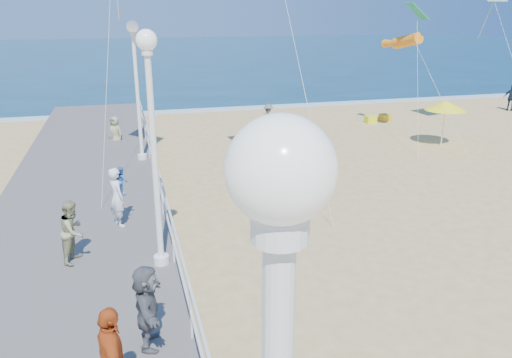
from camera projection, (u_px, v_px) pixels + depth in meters
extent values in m
plane|color=tan|center=(366.00, 252.00, 13.23)|extent=(160.00, 160.00, 0.00)
cube|color=#0C3048|center=(161.00, 54.00, 72.67)|extent=(160.00, 90.00, 0.05)
cube|color=white|center=(219.00, 109.00, 31.97)|extent=(160.00, 1.20, 0.04)
cube|color=slate|center=(66.00, 283.00, 11.33)|extent=(5.00, 44.00, 0.40)
cube|color=white|center=(172.00, 221.00, 11.52)|extent=(0.05, 42.00, 0.06)
cube|color=white|center=(173.00, 241.00, 11.68)|extent=(0.05, 42.00, 0.04)
sphere|color=white|center=(281.00, 170.00, 1.92)|extent=(0.44, 0.44, 0.44)
cylinder|color=white|center=(161.00, 259.00, 11.76)|extent=(0.36, 0.36, 0.20)
cylinder|color=white|center=(155.00, 164.00, 11.00)|extent=(0.14, 0.14, 4.70)
sphere|color=white|center=(146.00, 40.00, 10.15)|extent=(0.44, 0.44, 0.44)
cylinder|color=white|center=(142.00, 157.00, 19.99)|extent=(0.36, 0.36, 0.20)
cylinder|color=white|center=(138.00, 98.00, 19.23)|extent=(0.14, 0.14, 4.70)
sphere|color=white|center=(132.00, 26.00, 18.38)|extent=(0.44, 0.44, 0.44)
imported|color=white|center=(117.00, 197.00, 13.62)|extent=(0.60, 0.71, 1.66)
imported|color=#3065B4|center=(121.00, 181.00, 13.66)|extent=(0.42, 0.47, 0.78)
imported|color=#979668|center=(73.00, 231.00, 11.70)|extent=(0.81, 0.90, 1.52)
imported|color=#595A5E|center=(147.00, 307.00, 8.67)|extent=(0.58, 1.48, 1.56)
imported|color=#5D5B61|center=(268.00, 118.00, 26.06)|extent=(0.90, 1.08, 1.45)
imported|color=#172134|center=(512.00, 98.00, 31.40)|extent=(1.02, 0.92, 1.66)
imported|color=tan|center=(115.00, 132.00, 22.91)|extent=(0.85, 0.83, 1.48)
cube|color=red|center=(260.00, 183.00, 17.60)|extent=(0.61, 0.75, 0.74)
cylinder|color=white|center=(443.00, 127.00, 23.26)|extent=(0.05, 0.05, 1.80)
cone|color=#FEF81A|center=(446.00, 105.00, 22.94)|extent=(1.90, 1.90, 0.45)
cube|color=yellow|center=(370.00, 119.00, 28.20)|extent=(0.55, 0.55, 0.40)
cube|color=gold|center=(385.00, 118.00, 28.68)|extent=(0.55, 0.55, 0.40)
cylinder|color=orange|center=(407.00, 41.00, 24.37)|extent=(1.04, 2.89, 1.12)
cube|color=#22A260|center=(417.00, 11.00, 23.32)|extent=(1.11, 1.32, 0.77)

